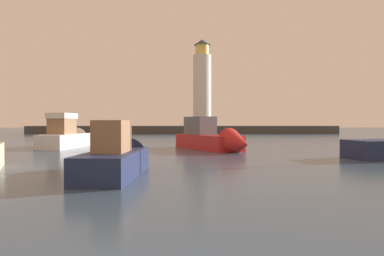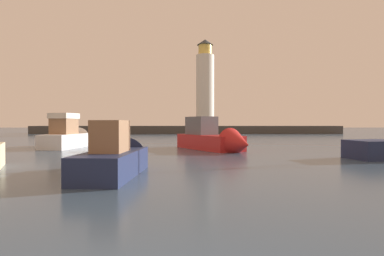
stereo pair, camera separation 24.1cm
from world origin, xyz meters
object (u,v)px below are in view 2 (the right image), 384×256
object	(u,v)px
motorboat_2	(216,139)
motorboat_3	(119,157)
lighthouse	(205,85)
motorboat_1	(71,136)

from	to	relation	value
motorboat_2	motorboat_3	distance (m)	12.47
lighthouse	motorboat_2	world-z (taller)	lighthouse
motorboat_3	motorboat_2	bearing A→B (deg)	66.06
lighthouse	motorboat_2	bearing A→B (deg)	-91.57
motorboat_1	motorboat_2	size ratio (longest dim) A/B	0.87
motorboat_2	motorboat_3	xyz separation A→B (m)	(-5.06, -11.40, -0.17)
lighthouse	motorboat_2	size ratio (longest dim) A/B	2.02
lighthouse	motorboat_3	world-z (taller)	lighthouse
lighthouse	motorboat_2	distance (m)	39.20
motorboat_1	motorboat_3	xyz separation A→B (m)	(7.37, -14.84, -0.25)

